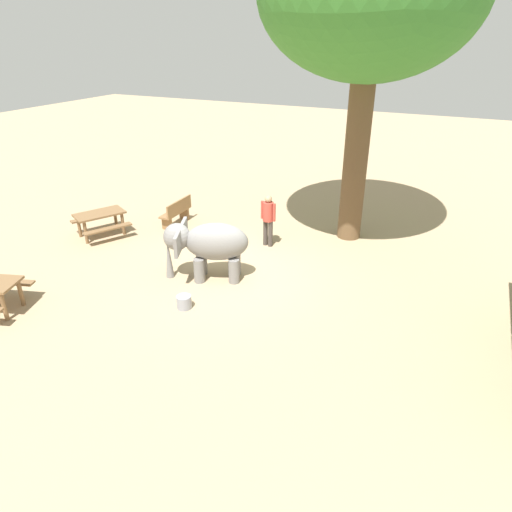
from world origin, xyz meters
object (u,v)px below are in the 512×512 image
at_px(person_handler, 268,217).
at_px(feed_bucket, 184,302).
at_px(elephant, 208,244).
at_px(wooden_bench, 177,212).
at_px(picnic_table_near, 100,219).

distance_m(person_handler, feed_bucket, 4.18).
height_order(elephant, wooden_bench, elephant).
distance_m(picnic_table_near, feed_bucket, 5.42).
xyz_separation_m(elephant, feed_bucket, (1.55, 0.23, -0.83)).
bearing_deg(feed_bucket, picnic_table_near, -117.57).
relative_size(person_handler, wooden_bench, 1.15).
distance_m(wooden_bench, feed_bucket, 5.34).
bearing_deg(picnic_table_near, elephant, -74.01).
distance_m(elephant, feed_bucket, 1.77).
xyz_separation_m(wooden_bench, feed_bucket, (4.33, 3.12, -0.31)).
bearing_deg(elephant, wooden_bench, -66.92).
xyz_separation_m(elephant, person_handler, (-2.55, 0.58, -0.05)).
distance_m(elephant, picnic_table_near, 4.68).
bearing_deg(wooden_bench, feed_bucket, -145.18).
height_order(person_handler, feed_bucket, person_handler).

